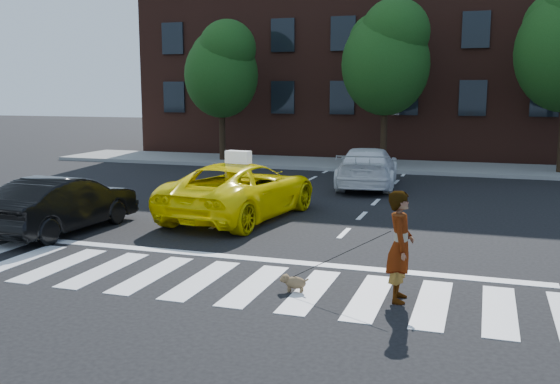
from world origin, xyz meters
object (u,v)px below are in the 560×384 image
woman (400,246)px  tree_mid (387,54)px  black_sedan (64,204)px  white_suv (368,167)px  dog (293,282)px  taxi (242,190)px  tree_left (222,66)px

woman → tree_mid: bearing=4.2°
tree_mid → woman: (2.94, -16.99, -3.96)m
black_sedan → white_suv: (5.59, 9.15, 0.03)m
white_suv → dog: bearing=88.4°
taxi → white_suv: size_ratio=1.10×
black_sedan → woman: size_ratio=2.27×
tree_left → white_suv: tree_left is taller
white_suv → woman: bearing=96.7°
tree_left → dog: bearing=-63.0°
woman → dog: woman is taller
tree_left → white_suv: 10.15m
taxi → white_suv: bearing=-102.2°
tree_mid → dog: tree_mid is taller
tree_left → woman: (10.44, -16.99, -3.55)m
taxi → black_sedan: (-3.38, -2.91, -0.07)m
white_suv → tree_mid: bearing=-93.2°
tree_left → white_suv: size_ratio=1.36×
dog → woman: bearing=3.5°
tree_left → dog: 19.66m
tree_left → white_suv: bearing=-34.5°
tree_left → black_sedan: bearing=-81.4°
black_sedan → white_suv: size_ratio=0.85×
taxi → black_sedan: taxi is taller
black_sedan → woman: (8.25, -2.49, 0.22)m
tree_mid → taxi: size_ratio=1.34×
black_sedan → white_suv: white_suv is taller
tree_left → taxi: bearing=-64.3°
woman → dog: (-1.74, -0.11, -0.72)m
taxi → dog: taxi is taller
white_suv → dog: (0.93, -11.76, -0.53)m
tree_mid → taxi: 12.44m
taxi → woman: size_ratio=2.96×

